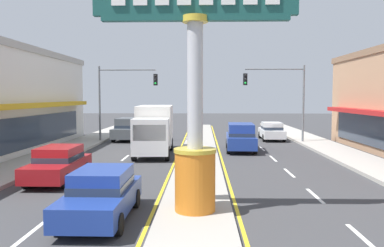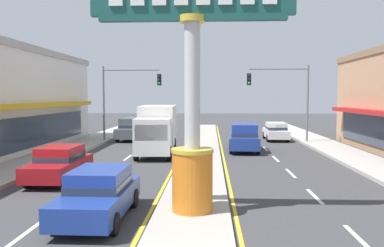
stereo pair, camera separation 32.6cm
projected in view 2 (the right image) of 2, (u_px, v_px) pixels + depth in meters
The scene contains 13 objects.
median_strip at pixel (201, 157), 23.57m from camera, with size 2.39×52.00×0.14m, color #A39E93.
sidewalk_left at pixel (38, 161), 22.01m from camera, with size 2.82×60.00×0.18m, color #ADA89E.
sidewalk_right at pixel (369, 164), 21.13m from camera, with size 2.82×60.00×0.18m, color #ADA89E.
lane_markings at pixel (200, 162), 22.22m from camera, with size 9.13×52.00×0.01m.
district_sign at pixel (192, 96), 12.05m from camera, with size 6.25×1.34×7.52m.
traffic_light_left_side at pixel (125, 90), 31.64m from camera, with size 4.86×0.46×6.20m.
traffic_light_right_side at pixel (285, 90), 30.50m from camera, with size 4.86×0.46×6.20m.
box_truck_near_right_lane at pixel (157, 128), 25.35m from camera, with size 2.49×6.99×3.12m.
suv_far_right_lane at pixel (244, 137), 26.49m from camera, with size 2.12×4.68×1.90m.
sedan_near_left_lane at pixel (60, 163), 17.29m from camera, with size 1.84×4.30×1.53m.
sedan_mid_left_lane at pixel (276, 131), 33.17m from camera, with size 1.90×4.33×1.53m.
suv_far_left_oncoming at pixel (132, 129), 33.26m from camera, with size 2.12×4.68×1.90m.
sedan_kerb_right at pixel (99, 193), 11.90m from camera, with size 1.86×4.31×1.53m.
Camera 2 is at (0.57, -5.37, 3.75)m, focal length 36.36 mm.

